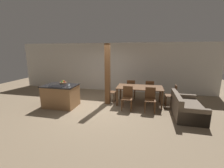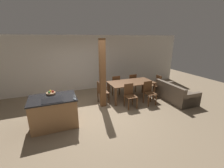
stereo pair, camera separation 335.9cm
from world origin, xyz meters
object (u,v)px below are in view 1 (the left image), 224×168
timber_post (108,75)px  couch (186,108)px  dining_table (140,89)px  dining_chair_head_end (109,91)px  fruit_bowl (63,82)px  wine_glass_middle (69,85)px  wine_glass_near (68,85)px  dining_chair_far_left (131,88)px  dining_chair_near_right (150,99)px  dining_chair_foot_end (172,95)px  dining_chair_far_right (149,89)px  kitchen_island (61,96)px  dining_chair_near_left (127,97)px

timber_post → couch: bearing=-11.7°
dining_table → dining_chair_head_end: bearing=180.0°
dining_table → timber_post: 1.50m
fruit_bowl → wine_glass_middle: 0.88m
wine_glass_near → dining_chair_far_left: (2.12, 2.12, -0.54)m
dining_chair_near_right → dining_chair_foot_end: same height
dining_chair_head_end → fruit_bowl: bearing=110.6°
dining_chair_far_left → couch: dining_chair_far_left is taller
dining_table → dining_chair_foot_end: bearing=0.0°
wine_glass_near → wine_glass_middle: size_ratio=1.00×
fruit_bowl → dining_chair_head_end: 2.03m
wine_glass_middle → dining_chair_head_end: 1.87m
fruit_bowl → dining_chair_far_left: 3.13m
dining_chair_far_left → timber_post: (-0.92, -0.96, 0.79)m
wine_glass_near → dining_table: wine_glass_near is taller
wine_glass_near → dining_chair_far_right: wine_glass_near is taller
dining_chair_far_right → dining_chair_foot_end: size_ratio=1.00×
dining_table → kitchen_island: bearing=-162.4°
fruit_bowl → dining_chair_foot_end: fruit_bowl is taller
dining_chair_foot_end → wine_glass_middle: bearing=-71.3°
wine_glass_middle → fruit_bowl: bearing=135.4°
kitchen_island → dining_chair_head_end: size_ratio=1.45×
wine_glass_middle → dining_chair_far_right: wine_glass_middle is taller
wine_glass_middle → dining_chair_near_left: size_ratio=0.16×
dining_chair_far_right → dining_chair_foot_end: (0.90, -0.73, 0.00)m
wine_glass_near → dining_chair_head_end: bearing=48.7°
dining_chair_near_left → couch: (2.11, -0.13, -0.22)m
wine_glass_near → dining_chair_foot_end: 4.16m
dining_chair_far_right → kitchen_island: bearing=25.7°
wine_glass_near → dining_chair_near_right: (2.98, 0.66, -0.54)m
wine_glass_near → dining_chair_far_right: size_ratio=0.16×
dining_chair_far_left → dining_chair_far_right: (0.86, 0.00, 0.00)m
dining_chair_foot_end → timber_post: timber_post is taller
wine_glass_near → wine_glass_middle: 0.08m
dining_chair_near_right → dining_chair_head_end: 1.91m
dining_table → dining_chair_far_left: (-0.43, 0.73, -0.19)m
couch → dining_chair_far_left: bearing=54.4°
dining_chair_near_left → dining_chair_head_end: bearing=141.0°
dining_table → wine_glass_middle: bearing=-152.8°
wine_glass_middle → dining_chair_foot_end: wine_glass_middle is taller
dining_chair_far_right → dining_chair_far_left: bearing=0.0°
kitchen_island → dining_chair_far_right: same height
kitchen_island → dining_chair_head_end: 2.07m
wine_glass_near → dining_chair_near_left: bearing=17.3°
dining_chair_near_left → dining_chair_far_right: 1.69m
dining_chair_near_left → dining_chair_head_end: same height
dining_chair_near_right → couch: size_ratio=0.54×
kitchen_island → wine_glass_middle: wine_glass_middle is taller
dining_chair_head_end → couch: 3.14m
wine_glass_near → dining_chair_near_right: 3.10m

